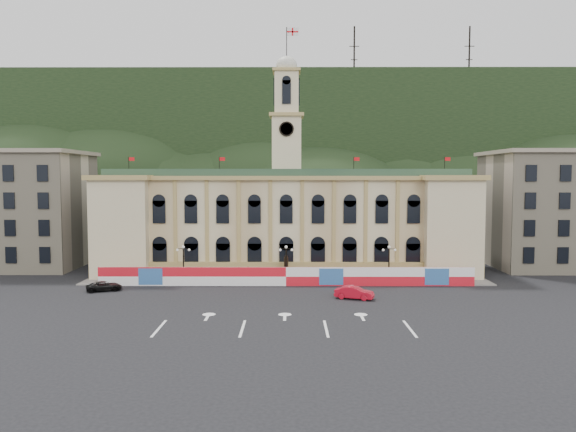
{
  "coord_description": "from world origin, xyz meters",
  "views": [
    {
      "loc": [
        0.58,
        -58.67,
        14.52
      ],
      "look_at": [
        0.25,
        18.0,
        9.1
      ],
      "focal_mm": 35.0,
      "sensor_mm": 36.0,
      "label": 1
    }
  ],
  "objects_px": {
    "red_sedan": "(354,293)",
    "black_suv": "(104,286)",
    "lamp_center": "(286,261)",
    "statue": "(286,273)"
  },
  "relations": [
    {
      "from": "lamp_center",
      "to": "black_suv",
      "type": "bearing_deg",
      "value": -166.88
    },
    {
      "from": "statue",
      "to": "lamp_center",
      "type": "relative_size",
      "value": 0.72
    },
    {
      "from": "red_sedan",
      "to": "black_suv",
      "type": "xyz_separation_m",
      "value": [
        -31.26,
        4.54,
        -0.15
      ]
    },
    {
      "from": "statue",
      "to": "red_sedan",
      "type": "relative_size",
      "value": 0.76
    },
    {
      "from": "lamp_center",
      "to": "black_suv",
      "type": "distance_m",
      "value": 23.84
    },
    {
      "from": "statue",
      "to": "black_suv",
      "type": "relative_size",
      "value": 0.77
    },
    {
      "from": "red_sedan",
      "to": "black_suv",
      "type": "bearing_deg",
      "value": 100.07
    },
    {
      "from": "statue",
      "to": "red_sedan",
      "type": "height_order",
      "value": "statue"
    },
    {
      "from": "statue",
      "to": "black_suv",
      "type": "bearing_deg",
      "value": -164.55
    },
    {
      "from": "red_sedan",
      "to": "black_suv",
      "type": "distance_m",
      "value": 31.59
    }
  ]
}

